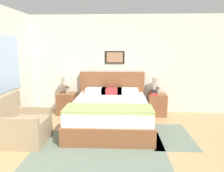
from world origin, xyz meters
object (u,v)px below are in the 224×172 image
(nightstand_near_window, at_px, (68,104))
(table_lamp_near_window, at_px, (67,81))
(armchair, at_px, (24,126))
(table_lamp_by_door, at_px, (158,82))
(nightstand_by_door, at_px, (157,105))
(bed, at_px, (110,112))

(nightstand_near_window, relative_size, table_lamp_near_window, 1.25)
(armchair, distance_m, table_lamp_by_door, 3.25)
(nightstand_near_window, distance_m, nightstand_by_door, 2.37)
(nightstand_by_door, xyz_separation_m, table_lamp_near_window, (-2.36, -0.01, 0.60))
(table_lamp_near_window, distance_m, table_lamp_by_door, 2.35)
(armchair, height_order, table_lamp_by_door, table_lamp_by_door)
(nightstand_near_window, bearing_deg, table_lamp_near_window, -42.22)
(bed, relative_size, nightstand_near_window, 3.59)
(bed, bearing_deg, table_lamp_near_window, 146.23)
(bed, bearing_deg, nightstand_near_window, 146.13)
(armchair, bearing_deg, nightstand_near_window, 165.98)
(nightstand_by_door, bearing_deg, table_lamp_near_window, -179.72)
(bed, xyz_separation_m, nightstand_by_door, (1.19, 0.80, -0.04))
(bed, relative_size, armchair, 2.20)
(armchair, height_order, nightstand_near_window, armchair)
(armchair, xyz_separation_m, nightstand_near_window, (0.39, 1.65, -0.02))
(nightstand_by_door, height_order, table_lamp_by_door, table_lamp_by_door)
(armchair, bearing_deg, bed, 117.61)
(nightstand_near_window, relative_size, nightstand_by_door, 1.00)
(armchair, relative_size, table_lamp_near_window, 2.05)
(bed, height_order, armchair, bed)
(nightstand_by_door, distance_m, table_lamp_near_window, 2.44)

